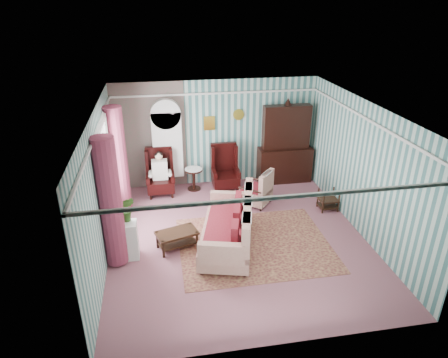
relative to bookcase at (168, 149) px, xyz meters
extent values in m
plane|color=#7E4954|center=(1.35, -2.84, -1.12)|extent=(6.00, 6.00, 0.00)
cube|color=#3B6C69|center=(1.35, 0.16, 0.33)|extent=(5.50, 0.02, 2.90)
cube|color=#3B6C69|center=(1.35, -5.84, 0.33)|extent=(5.50, 0.02, 2.90)
cube|color=#3B6C69|center=(-1.40, -2.84, 0.33)|extent=(0.02, 6.00, 2.90)
cube|color=#3B6C69|center=(4.10, -2.84, 0.33)|extent=(0.02, 6.00, 2.90)
cube|color=silver|center=(1.35, -2.84, 1.78)|extent=(5.50, 6.00, 0.02)
cube|color=#8A4655|center=(-0.45, 0.15, 0.33)|extent=(1.90, 0.01, 2.90)
cube|color=silver|center=(1.35, -2.84, 1.43)|extent=(5.50, 6.00, 0.05)
cube|color=white|center=(-1.37, -2.24, 0.43)|extent=(0.04, 1.50, 1.90)
cylinder|color=brown|center=(-1.20, -3.29, 0.23)|extent=(0.44, 0.44, 2.60)
cylinder|color=brown|center=(-1.20, -1.19, 0.23)|extent=(0.44, 0.44, 2.60)
cube|color=gold|center=(1.15, 0.13, 0.63)|extent=(0.30, 0.03, 0.38)
cube|color=silver|center=(0.00, 0.00, 0.00)|extent=(0.80, 0.28, 2.24)
cube|color=black|center=(3.25, -0.12, 0.06)|extent=(1.50, 0.56, 2.36)
cube|color=black|center=(-0.25, -0.39, -0.50)|extent=(0.76, 0.80, 1.25)
cube|color=black|center=(1.50, -0.39, -0.50)|extent=(0.76, 0.80, 1.25)
cylinder|color=black|center=(0.65, -0.24, -0.82)|extent=(0.50, 0.50, 0.60)
cube|color=black|center=(3.82, -1.94, -0.85)|extent=(0.45, 0.38, 0.54)
cube|color=white|center=(-1.05, -3.14, -0.72)|extent=(0.55, 0.35, 0.80)
cube|color=#481B18|center=(1.65, -3.14, -1.11)|extent=(3.20, 2.60, 0.01)
cube|color=beige|center=(1.06, -3.09, -0.65)|extent=(1.48, 2.42, 0.94)
cube|color=#C1AD96|center=(2.11, -1.34, -0.67)|extent=(1.12, 1.11, 0.89)
cube|color=black|center=(0.01, -2.97, -0.93)|extent=(0.95, 0.71, 0.38)
imported|color=#184E19|center=(-1.11, -3.23, -0.10)|extent=(0.40, 0.35, 0.44)
imported|color=#1C581B|center=(-0.93, -3.04, -0.05)|extent=(0.32, 0.27, 0.54)
imported|color=#21551A|center=(-1.16, -3.05, -0.12)|extent=(0.29, 0.29, 0.39)
camera|label=1|loc=(-0.21, -10.13, 3.78)|focal=32.00mm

